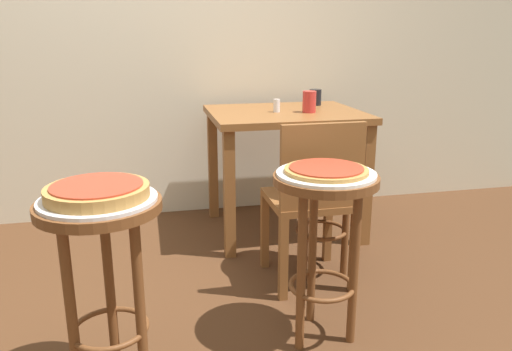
{
  "coord_description": "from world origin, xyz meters",
  "views": [
    {
      "loc": [
        -0.04,
        -1.84,
        1.24
      ],
      "look_at": [
        0.42,
        0.21,
        0.64
      ],
      "focal_mm": 35.15,
      "sensor_mm": 36.0,
      "label": 1
    }
  ],
  "objects": [
    {
      "name": "dining_table",
      "position": [
        0.8,
        1.11,
        0.65
      ],
      "size": [
        0.92,
        0.77,
        0.77
      ],
      "color": "brown",
      "rests_on": "ground_plane"
    },
    {
      "name": "stool_foreground",
      "position": [
        -0.21,
        -0.22,
        0.53
      ],
      "size": [
        0.41,
        0.41,
        0.71
      ],
      "color": "brown",
      "rests_on": "ground_plane"
    },
    {
      "name": "stool_middle",
      "position": [
        0.63,
        -0.09,
        0.53
      ],
      "size": [
        0.41,
        0.41,
        0.71
      ],
      "color": "brown",
      "rests_on": "ground_plane"
    },
    {
      "name": "cup_near_edge",
      "position": [
        0.93,
        1.03,
        0.84
      ],
      "size": [
        0.08,
        0.08,
        0.13
      ],
      "primitive_type": "cylinder",
      "color": "red",
      "rests_on": "dining_table"
    },
    {
      "name": "serving_plate_middle",
      "position": [
        0.63,
        -0.09,
        0.71
      ],
      "size": [
        0.39,
        0.39,
        0.01
      ],
      "primitive_type": "cylinder",
      "color": "white",
      "rests_on": "stool_middle"
    },
    {
      "name": "pizza_foreground",
      "position": [
        -0.21,
        -0.22,
        0.74
      ],
      "size": [
        0.33,
        0.33,
        0.05
      ],
      "color": "#B78442",
      "rests_on": "serving_plate_foreground"
    },
    {
      "name": "serving_plate_foreground",
      "position": [
        -0.21,
        -0.22,
        0.71
      ],
      "size": [
        0.38,
        0.38,
        0.01
      ],
      "primitive_type": "cylinder",
      "color": "silver",
      "rests_on": "stool_foreground"
    },
    {
      "name": "ground_plane",
      "position": [
        0.0,
        0.0,
        0.0
      ],
      "size": [
        6.0,
        6.0,
        0.0
      ],
      "primitive_type": "plane",
      "color": "#4C2D19"
    },
    {
      "name": "pizza_middle",
      "position": [
        0.63,
        -0.09,
        0.73
      ],
      "size": [
        0.32,
        0.32,
        0.02
      ],
      "color": "#B78442",
      "rests_on": "serving_plate_middle"
    },
    {
      "name": "stool_leftside",
      "position": [
        0.83,
        0.49,
        0.53
      ],
      "size": [
        0.41,
        0.41,
        0.71
      ],
      "color": "brown",
      "rests_on": "ground_plane"
    },
    {
      "name": "serving_plate_leftside",
      "position": [
        0.83,
        0.49,
        0.71
      ],
      "size": [
        0.34,
        0.34,
        0.01
      ],
      "primitive_type": "cylinder",
      "color": "silver",
      "rests_on": "stool_leftside"
    },
    {
      "name": "condiment_shaker",
      "position": [
        0.74,
        1.08,
        0.81
      ],
      "size": [
        0.04,
        0.04,
        0.08
      ],
      "primitive_type": "cylinder",
      "color": "white",
      "rests_on": "dining_table"
    },
    {
      "name": "wooden_chair",
      "position": [
        0.74,
        0.36,
        0.47
      ],
      "size": [
        0.4,
        0.4,
        0.85
      ],
      "color": "brown",
      "rests_on": "ground_plane"
    },
    {
      "name": "cup_far_edge",
      "position": [
        1.07,
        1.32,
        0.83
      ],
      "size": [
        0.08,
        0.08,
        0.1
      ],
      "primitive_type": "cylinder",
      "color": "black",
      "rests_on": "dining_table"
    },
    {
      "name": "pizza_leftside",
      "position": [
        0.83,
        0.49,
        0.73
      ],
      "size": [
        0.3,
        0.3,
        0.02
      ],
      "color": "tan",
      "rests_on": "serving_plate_leftside"
    }
  ]
}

